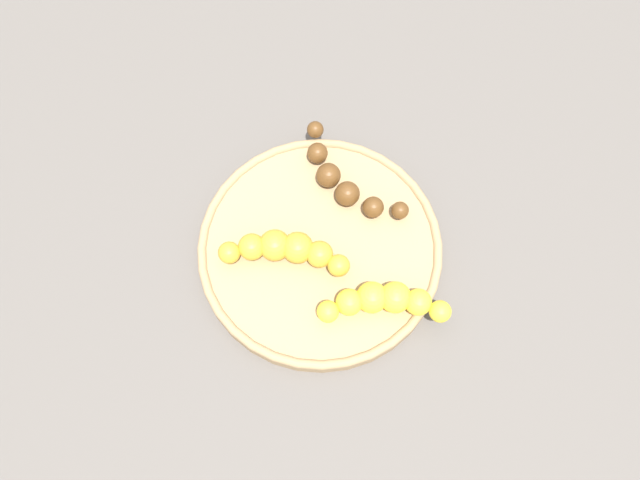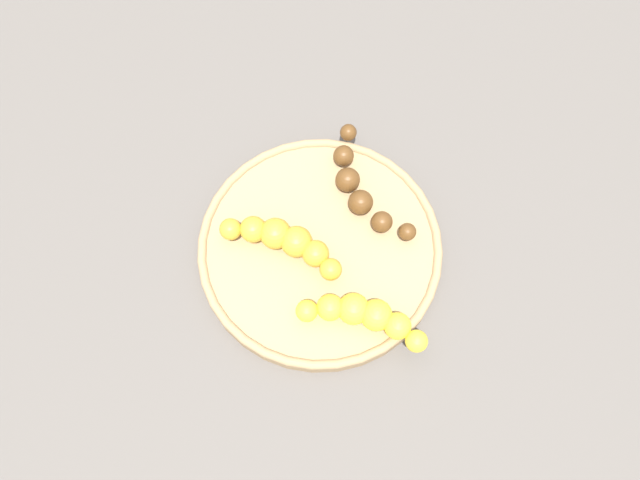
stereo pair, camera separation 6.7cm
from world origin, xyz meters
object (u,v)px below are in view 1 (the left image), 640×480
(banana_spotted, at_px, (286,250))
(banana_overripe, at_px, (343,180))
(fruit_bowl, at_px, (320,248))
(banana_yellow, at_px, (384,301))

(banana_spotted, bearing_deg, banana_overripe, -29.89)
(fruit_bowl, distance_m, banana_spotted, 0.05)
(banana_spotted, xyz_separation_m, banana_yellow, (0.11, 0.05, -0.00))
(fruit_bowl, height_order, banana_spotted, banana_spotted)
(fruit_bowl, xyz_separation_m, banana_yellow, (0.09, 0.02, 0.02))
(fruit_bowl, bearing_deg, banana_spotted, -108.59)
(banana_spotted, relative_size, banana_yellow, 0.96)
(banana_overripe, bearing_deg, banana_yellow, 63.29)
(fruit_bowl, bearing_deg, banana_yellow, 9.53)
(fruit_bowl, xyz_separation_m, banana_overripe, (-0.05, 0.06, 0.02))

